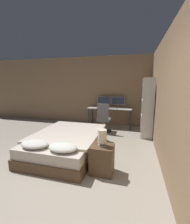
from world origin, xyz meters
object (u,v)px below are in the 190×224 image
at_px(computer_mouse, 117,108).
at_px(bedside_lamp, 102,137).
at_px(bookshelf, 148,105).
at_px(monitor_left, 104,101).
at_px(monitor_right, 118,101).
at_px(keyboard, 109,108).
at_px(bed, 67,143).
at_px(desk, 110,110).
at_px(office_chair, 104,121).
at_px(nightstand, 102,159).

bearing_deg(computer_mouse, bedside_lamp, -88.19).
bearing_deg(bookshelf, monitor_left, 148.40).
relative_size(bedside_lamp, bookshelf, 0.17).
height_order(monitor_right, keyboard, monitor_right).
relative_size(bed, bookshelf, 1.15).
bearing_deg(bedside_lamp, bookshelf, 68.32).
bearing_deg(bookshelf, bedside_lamp, -111.68).
bearing_deg(monitor_right, bedside_lamp, -88.28).
height_order(bed, computer_mouse, computer_mouse).
relative_size(desk, keyboard, 4.16).
distance_m(desk, computer_mouse, 0.36).
height_order(monitor_right, office_chair, monitor_right).
bearing_deg(bedside_lamp, nightstand, 0.00).
xyz_separation_m(desk, monitor_left, (-0.28, 0.19, 0.32)).
xyz_separation_m(bed, office_chair, (0.53, 1.77, 0.14)).
height_order(bed, keyboard, keyboard).
bearing_deg(bed, computer_mouse, 68.22).
xyz_separation_m(office_chair, bookshelf, (1.39, -0.07, 0.62)).
bearing_deg(bedside_lamp, monitor_right, 91.72).
height_order(nightstand, bedside_lamp, bedside_lamp).
bearing_deg(monitor_right, office_chair, -112.78).
relative_size(bedside_lamp, monitor_right, 0.61).
bearing_deg(computer_mouse, bed, -111.78).
height_order(office_chair, bookshelf, bookshelf).
bearing_deg(computer_mouse, bookshelf, -30.59).
xyz_separation_m(monitor_left, bookshelf, (1.57, -0.97, 0.03)).
relative_size(desk, office_chair, 1.65).
bearing_deg(bed, office_chair, 73.26).
xyz_separation_m(nightstand, computer_mouse, (-0.09, 2.89, 0.49)).
bearing_deg(bookshelf, keyboard, 155.34).
distance_m(bed, bedside_lamp, 1.26).
xyz_separation_m(bed, nightstand, (1.01, -0.60, 0.02)).
bearing_deg(nightstand, bed, 149.19).
distance_m(bedside_lamp, keyboard, 2.91).
xyz_separation_m(nightstand, bookshelf, (0.91, 2.29, 0.74)).
xyz_separation_m(bedside_lamp, monitor_left, (-0.66, 3.26, 0.26)).
relative_size(bed, monitor_left, 4.17).
height_order(bedside_lamp, computer_mouse, bedside_lamp).
bearing_deg(desk, monitor_left, 146.13).
bearing_deg(computer_mouse, monitor_left, 146.68).
distance_m(monitor_right, bookshelf, 1.40).
xyz_separation_m(bed, bookshelf, (1.92, 1.69, 0.76)).
xyz_separation_m(monitor_left, computer_mouse, (0.57, -0.37, -0.22)).
bearing_deg(bookshelf, bed, -138.53).
distance_m(monitor_right, computer_mouse, 0.43).
bearing_deg(monitor_right, computer_mouse, -88.97).
distance_m(desk, bookshelf, 1.55).
height_order(desk, keyboard, keyboard).
bearing_deg(office_chair, monitor_right, 67.22).
relative_size(bed, monitor_right, 4.17).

